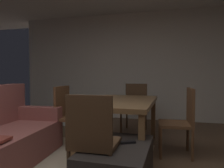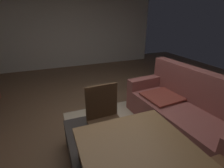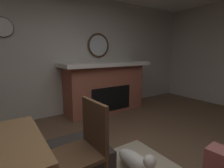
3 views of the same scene
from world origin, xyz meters
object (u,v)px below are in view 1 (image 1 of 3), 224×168
object	(u,v)px
tv_remote	(128,142)
dining_chair_south	(182,118)
ottoman_coffee_table	(117,165)
potted_plant	(66,111)
dining_table	(121,105)
dining_chair_east	(135,104)
dining_chair_north	(68,112)
dining_chair_west	(93,137)

from	to	relation	value
tv_remote	dining_chair_south	distance (m)	1.09
ottoman_coffee_table	tv_remote	world-z (taller)	tv_remote
ottoman_coffee_table	tv_remote	xyz separation A→B (m)	(0.09, -0.09, 0.21)
tv_remote	potted_plant	world-z (taller)	potted_plant
potted_plant	dining_table	bearing A→B (deg)	-128.21
ottoman_coffee_table	dining_chair_south	world-z (taller)	dining_chair_south
dining_chair_south	dining_table	bearing A→B (deg)	90.54
dining_table	dining_chair_east	distance (m)	1.19
dining_chair_east	potted_plant	world-z (taller)	dining_chair_east
ottoman_coffee_table	dining_chair_north	bearing A→B (deg)	46.74
dining_table	dining_chair_east	bearing A→B (deg)	-0.35
tv_remote	dining_chair_north	size ratio (longest dim) A/B	0.17
dining_chair_west	dining_chair_north	bearing A→B (deg)	36.13
ottoman_coffee_table	dining_chair_east	bearing A→B (deg)	5.02
tv_remote	potted_plant	xyz separation A→B (m)	(2.13, 1.84, -0.09)
ottoman_coffee_table	dining_chair_east	world-z (taller)	dining_chair_east
ottoman_coffee_table	potted_plant	size ratio (longest dim) A/B	1.63
dining_table	dining_chair_west	xyz separation A→B (m)	(-1.19, -0.00, -0.14)
ottoman_coffee_table	dining_table	size ratio (longest dim) A/B	0.60
tv_remote	dining_chair_west	bearing A→B (deg)	105.57
dining_chair_east	dining_chair_west	bearing A→B (deg)	179.91
ottoman_coffee_table	potted_plant	world-z (taller)	potted_plant
tv_remote	potted_plant	distance (m)	2.82
dining_chair_west	dining_table	bearing A→B (deg)	0.17
dining_chair_east	ottoman_coffee_table	bearing A→B (deg)	-174.98
dining_chair_north	dining_chair_west	distance (m)	1.47
dining_chair_south	dining_chair_east	size ratio (longest dim) A/B	1.00
tv_remote	dining_chair_west	size ratio (longest dim) A/B	0.17
tv_remote	dining_chair_south	size ratio (longest dim) A/B	0.17
ottoman_coffee_table	dining_chair_south	xyz separation A→B (m)	(1.01, -0.66, 0.33)
dining_chair_south	tv_remote	bearing A→B (deg)	148.08
dining_chair_north	potted_plant	distance (m)	1.41
tv_remote	dining_chair_south	world-z (taller)	dining_chair_south
dining_chair_south	potted_plant	xyz separation A→B (m)	(1.21, 2.41, -0.20)
dining_table	potted_plant	bearing A→B (deg)	51.79
dining_chair_north	dining_chair_south	bearing A→B (deg)	-89.76
ottoman_coffee_table	dining_chair_west	bearing A→B (deg)	133.79
tv_remote	dining_chair_east	world-z (taller)	dining_chair_east
tv_remote	dining_chair_east	size ratio (longest dim) A/B	0.17
dining_chair_east	potted_plant	bearing A→B (deg)	88.73
tv_remote	potted_plant	bearing A→B (deg)	12.55
dining_chair_east	dining_chair_north	bearing A→B (deg)	143.70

